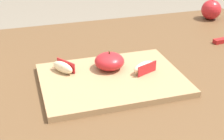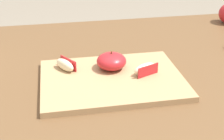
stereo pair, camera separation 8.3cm
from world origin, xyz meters
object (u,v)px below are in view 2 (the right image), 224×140
Objects in this scene: apple_wedge_middle at (145,69)px; cutting_board at (112,80)px; apple_wedge_back at (65,65)px; apple_half_skin_up at (111,61)px.

cutting_board is at bearing -179.65° from apple_wedge_middle.
cutting_board is 5.31× the size of apple_wedge_back.
apple_wedge_back is (-0.11, 0.06, 0.02)m from cutting_board.
apple_wedge_middle is at bearing -17.39° from apple_wedge_back.
apple_half_skin_up reaches higher than apple_wedge_back.
apple_wedge_back reaches higher than cutting_board.
apple_half_skin_up is at bearing 81.26° from cutting_board.
apple_wedge_middle is 1.04× the size of apple_wedge_back.
cutting_board is at bearing -29.18° from apple_wedge_back.
apple_wedge_middle is 0.21m from apple_wedge_back.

